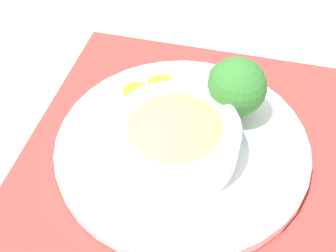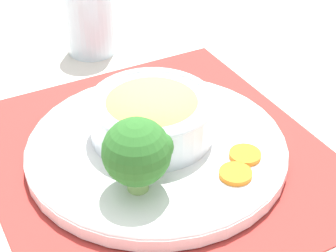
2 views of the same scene
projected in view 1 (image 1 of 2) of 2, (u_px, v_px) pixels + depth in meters
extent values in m
plane|color=beige|center=(182.00, 153.00, 0.60)|extent=(4.00, 4.00, 0.00)
cube|color=#B2332D|center=(182.00, 152.00, 0.60)|extent=(0.40, 0.44, 0.00)
cylinder|color=white|center=(182.00, 147.00, 0.59)|extent=(0.32, 0.32, 0.02)
torus|color=white|center=(182.00, 142.00, 0.59)|extent=(0.32, 0.32, 0.01)
cylinder|color=silver|center=(175.00, 141.00, 0.55)|extent=(0.15, 0.15, 0.05)
torus|color=silver|center=(175.00, 127.00, 0.54)|extent=(0.15, 0.15, 0.01)
ellipsoid|color=#E0B75B|center=(175.00, 134.00, 0.55)|extent=(0.13, 0.13, 0.05)
cylinder|color=#84AD5B|center=(234.00, 109.00, 0.61)|extent=(0.02, 0.02, 0.02)
sphere|color=#2D6B28|center=(237.00, 87.00, 0.58)|extent=(0.07, 0.07, 0.07)
sphere|color=#2D6B28|center=(222.00, 76.00, 0.59)|extent=(0.03, 0.03, 0.03)
sphere|color=#2D6B28|center=(252.00, 91.00, 0.57)|extent=(0.03, 0.03, 0.03)
cylinder|color=orange|center=(161.00, 85.00, 0.66)|extent=(0.04, 0.04, 0.01)
cylinder|color=orange|center=(136.00, 92.00, 0.64)|extent=(0.04, 0.04, 0.01)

